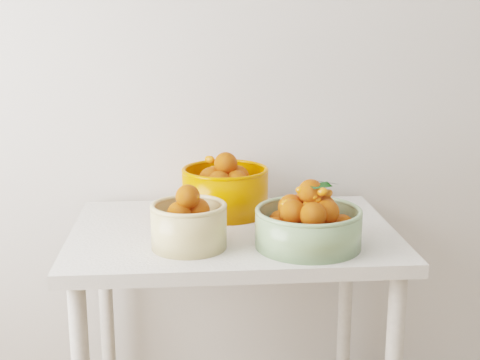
# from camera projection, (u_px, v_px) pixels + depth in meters

# --- Properties ---
(table) EXTENTS (1.00, 0.70, 0.75)m
(table) POSITION_uv_depth(u_px,v_px,m) (233.00, 258.00, 2.10)
(table) COLOR silver
(table) RESTS_ON ground
(bowl_cream) EXTENTS (0.29, 0.29, 0.19)m
(bowl_cream) POSITION_uv_depth(u_px,v_px,m) (189.00, 224.00, 1.90)
(bowl_cream) COLOR #D1B87D
(bowl_cream) RESTS_ON table
(bowl_green) EXTENTS (0.37, 0.37, 0.20)m
(bowl_green) POSITION_uv_depth(u_px,v_px,m) (308.00, 224.00, 1.91)
(bowl_green) COLOR gray
(bowl_green) RESTS_ON table
(bowl_orange) EXTENTS (0.38, 0.38, 0.21)m
(bowl_orange) POSITION_uv_depth(u_px,v_px,m) (225.00, 189.00, 2.23)
(bowl_orange) COLOR #DC5D00
(bowl_orange) RESTS_ON table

